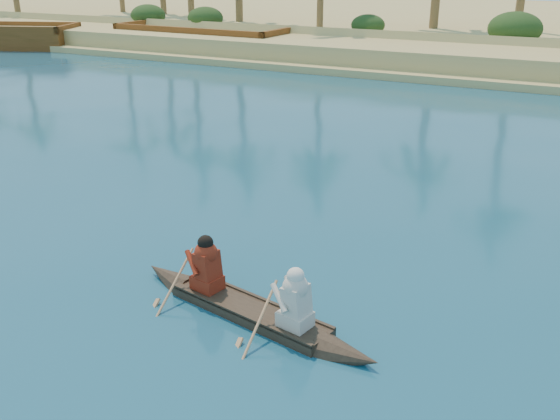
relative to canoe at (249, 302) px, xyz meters
The scene contains 4 objects.
sandy_embankment 47.73m from the canoe, 98.91° to the left, with size 150.00×51.00×1.50m.
shrub_cluster 32.63m from the canoe, 103.09° to the left, with size 100.00×6.00×2.40m, color #1C3212, non-canonical shape.
canoe is the anchor object (origin of this frame).
barge_mid 33.46m from the canoe, 125.41° to the left, with size 11.84×4.30×1.95m.
Camera 1 is at (12.02, -8.06, 5.52)m, focal length 40.00 mm.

